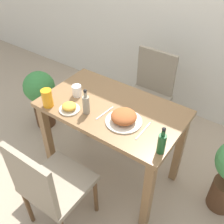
{
  "coord_description": "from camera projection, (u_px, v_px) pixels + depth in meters",
  "views": [
    {
      "loc": [
        0.88,
        -1.26,
        1.99
      ],
      "look_at": [
        0.0,
        0.0,
        0.72
      ],
      "focal_mm": 42.0,
      "sensor_mm": 36.0,
      "label": 1
    }
  ],
  "objects": [
    {
      "name": "ground_plane",
      "position": [
        112.0,
        171.0,
        2.45
      ],
      "size": [
        16.0,
        16.0,
        0.0
      ],
      "primitive_type": "plane",
      "color": "tan"
    },
    {
      "name": "fork_utensil",
      "position": [
        105.0,
        113.0,
        1.9
      ],
      "size": [
        0.03,
        0.18,
        0.0
      ],
      "rotation": [
        0.0,
        0.0,
        1.48
      ],
      "color": "silver",
      "rests_on": "dining_table"
    },
    {
      "name": "spoon_utensil",
      "position": [
        143.0,
        131.0,
        1.76
      ],
      "size": [
        0.01,
        0.2,
        0.0
      ],
      "rotation": [
        0.0,
        0.0,
        1.58
      ],
      "color": "silver",
      "rests_on": "dining_table"
    },
    {
      "name": "juice_glass",
      "position": [
        47.0,
        98.0,
        1.92
      ],
      "size": [
        0.08,
        0.08,
        0.14
      ],
      "color": "orange",
      "rests_on": "dining_table"
    },
    {
      "name": "condiment_bottle",
      "position": [
        86.0,
        104.0,
        1.86
      ],
      "size": [
        0.05,
        0.05,
        0.2
      ],
      "color": "gray",
      "rests_on": "dining_table"
    },
    {
      "name": "drink_cup",
      "position": [
        77.0,
        91.0,
        2.04
      ],
      "size": [
        0.07,
        0.07,
        0.09
      ],
      "color": "white",
      "rests_on": "dining_table"
    },
    {
      "name": "chair_near",
      "position": [
        49.0,
        185.0,
        1.75
      ],
      "size": [
        0.42,
        0.42,
        0.88
      ],
      "rotation": [
        0.0,
        0.0,
        3.14
      ],
      "color": "gray",
      "rests_on": "ground_plane"
    },
    {
      "name": "chair_far",
      "position": [
        149.0,
        91.0,
        2.6
      ],
      "size": [
        0.42,
        0.42,
        0.88
      ],
      "color": "gray",
      "rests_on": "ground_plane"
    },
    {
      "name": "side_plate",
      "position": [
        69.0,
        107.0,
        1.91
      ],
      "size": [
        0.15,
        0.15,
        0.06
      ],
      "color": "beige",
      "rests_on": "dining_table"
    },
    {
      "name": "sauce_bottle",
      "position": [
        162.0,
        143.0,
        1.56
      ],
      "size": [
        0.05,
        0.05,
        0.2
      ],
      "color": "#194C23",
      "rests_on": "dining_table"
    },
    {
      "name": "potted_plant_left",
      "position": [
        41.0,
        94.0,
        2.71
      ],
      "size": [
        0.32,
        0.32,
        0.66
      ],
      "color": "#51331E",
      "rests_on": "ground_plane"
    },
    {
      "name": "dining_table",
      "position": [
        112.0,
        120.0,
        2.04
      ],
      "size": [
        1.08,
        0.64,
        0.77
      ],
      "color": "olive",
      "rests_on": "ground_plane"
    },
    {
      "name": "food_plate",
      "position": [
        124.0,
        118.0,
        1.8
      ],
      "size": [
        0.26,
        0.26,
        0.09
      ],
      "color": "beige",
      "rests_on": "dining_table"
    }
  ]
}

